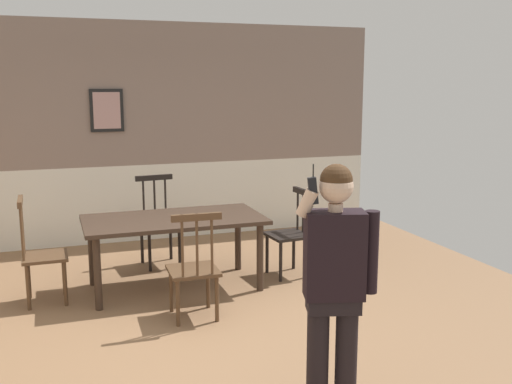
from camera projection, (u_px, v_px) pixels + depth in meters
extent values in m
plane|color=#846042|center=(187.00, 330.00, 5.07)|extent=(7.43, 7.43, 0.00)
cube|color=gray|center=(129.00, 94.00, 7.65)|extent=(6.76, 0.12, 1.84)
cube|color=silver|center=(133.00, 203.00, 7.91)|extent=(6.76, 0.14, 1.02)
cube|color=silver|center=(132.00, 165.00, 7.79)|extent=(6.76, 0.05, 0.06)
cube|color=black|center=(107.00, 110.00, 7.52)|extent=(0.41, 0.03, 0.54)
cube|color=tan|center=(107.00, 110.00, 7.50)|extent=(0.33, 0.01, 0.46)
cube|color=#38281E|center=(174.00, 220.00, 6.00)|extent=(1.79, 0.94, 0.04)
cylinder|color=#38281E|center=(98.00, 274.00, 5.47)|extent=(0.07, 0.07, 0.70)
cylinder|color=#38281E|center=(260.00, 257.00, 5.98)|extent=(0.07, 0.07, 0.70)
cylinder|color=#38281E|center=(92.00, 252.00, 6.15)|extent=(0.07, 0.07, 0.70)
cylinder|color=#38281E|center=(238.00, 239.00, 6.67)|extent=(0.07, 0.07, 0.70)
cube|color=black|center=(288.00, 235.00, 6.45)|extent=(0.45, 0.45, 0.03)
cube|color=black|center=(303.00, 192.00, 6.45)|extent=(0.08, 0.42, 0.06)
cylinder|color=black|center=(309.00, 213.00, 6.37)|extent=(0.02, 0.02, 0.48)
cylinder|color=black|center=(303.00, 211.00, 6.48)|extent=(0.02, 0.02, 0.48)
cylinder|color=black|center=(298.00, 209.00, 6.60)|extent=(0.02, 0.02, 0.48)
cylinder|color=black|center=(281.00, 262.00, 6.28)|extent=(0.04, 0.04, 0.43)
cylinder|color=black|center=(267.00, 254.00, 6.58)|extent=(0.04, 0.04, 0.43)
cylinder|color=black|center=(308.00, 258.00, 6.41)|extent=(0.04, 0.04, 0.43)
cylinder|color=black|center=(294.00, 250.00, 6.71)|extent=(0.04, 0.04, 0.43)
cube|color=#513823|center=(45.00, 257.00, 5.65)|extent=(0.41, 0.41, 0.03)
cube|color=#513823|center=(20.00, 202.00, 5.49)|extent=(0.04, 0.41, 0.06)
cylinder|color=#513823|center=(22.00, 225.00, 5.64)|extent=(0.02, 0.02, 0.56)
cylinder|color=#513823|center=(22.00, 228.00, 5.53)|extent=(0.02, 0.02, 0.56)
cylinder|color=#513823|center=(22.00, 231.00, 5.42)|extent=(0.02, 0.02, 0.56)
cylinder|color=#513823|center=(64.00, 273.00, 5.89)|extent=(0.04, 0.04, 0.44)
cylinder|color=#513823|center=(65.00, 284.00, 5.59)|extent=(0.04, 0.04, 0.44)
cylinder|color=#513823|center=(29.00, 277.00, 5.79)|extent=(0.04, 0.04, 0.44)
cylinder|color=#513823|center=(28.00, 288.00, 5.48)|extent=(0.04, 0.04, 0.44)
cube|color=#513823|center=(193.00, 270.00, 5.29)|extent=(0.45, 0.45, 0.03)
cube|color=#513823|center=(196.00, 217.00, 5.01)|extent=(0.43, 0.05, 0.06)
cylinder|color=#513823|center=(182.00, 246.00, 5.02)|extent=(0.02, 0.02, 0.55)
cylinder|color=#513823|center=(197.00, 245.00, 5.06)|extent=(0.02, 0.02, 0.55)
cylinder|color=#513823|center=(212.00, 244.00, 5.10)|extent=(0.02, 0.02, 0.55)
cylinder|color=#513823|center=(171.00, 290.00, 5.45)|extent=(0.04, 0.04, 0.42)
cylinder|color=#513823|center=(208.00, 286.00, 5.55)|extent=(0.04, 0.04, 0.42)
cylinder|color=#513823|center=(178.00, 303.00, 5.12)|extent=(0.04, 0.04, 0.42)
cylinder|color=#513823|center=(217.00, 299.00, 5.22)|extent=(0.04, 0.04, 0.42)
cube|color=black|center=(160.00, 227.00, 6.81)|extent=(0.47, 0.47, 0.03)
cube|color=black|center=(154.00, 178.00, 6.89)|extent=(0.44, 0.08, 0.06)
cylinder|color=black|center=(165.00, 198.00, 6.99)|extent=(0.02, 0.02, 0.56)
cylinder|color=black|center=(155.00, 199.00, 6.93)|extent=(0.02, 0.02, 0.56)
cylinder|color=black|center=(144.00, 199.00, 6.88)|extent=(0.02, 0.02, 0.56)
cylinder|color=black|center=(180.00, 248.00, 6.77)|extent=(0.04, 0.04, 0.44)
cylinder|color=black|center=(150.00, 252.00, 6.62)|extent=(0.04, 0.04, 0.44)
cylinder|color=black|center=(171.00, 241.00, 7.08)|extent=(0.04, 0.04, 0.44)
cylinder|color=black|center=(142.00, 244.00, 6.93)|extent=(0.04, 0.04, 0.44)
cylinder|color=black|center=(346.00, 355.00, 3.76)|extent=(0.14, 0.14, 0.77)
cylinder|color=black|center=(318.00, 355.00, 3.75)|extent=(0.14, 0.14, 0.77)
cube|color=black|center=(333.00, 302.00, 3.69)|extent=(0.36, 0.27, 0.12)
cube|color=black|center=(334.00, 255.00, 3.64)|extent=(0.40, 0.29, 0.55)
cylinder|color=black|center=(371.00, 252.00, 3.65)|extent=(0.09, 0.09, 0.52)
cylinder|color=beige|center=(307.00, 203.00, 3.55)|extent=(0.16, 0.16, 0.19)
cylinder|color=beige|center=(336.00, 207.00, 3.58)|extent=(0.09, 0.09, 0.05)
sphere|color=beige|center=(336.00, 186.00, 3.56)|extent=(0.21, 0.21, 0.21)
sphere|color=#472D19|center=(336.00, 180.00, 3.55)|extent=(0.20, 0.20, 0.20)
cube|color=black|center=(313.00, 191.00, 3.53)|extent=(0.08, 0.05, 0.16)
cylinder|color=black|center=(313.00, 171.00, 3.50)|extent=(0.01, 0.01, 0.08)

